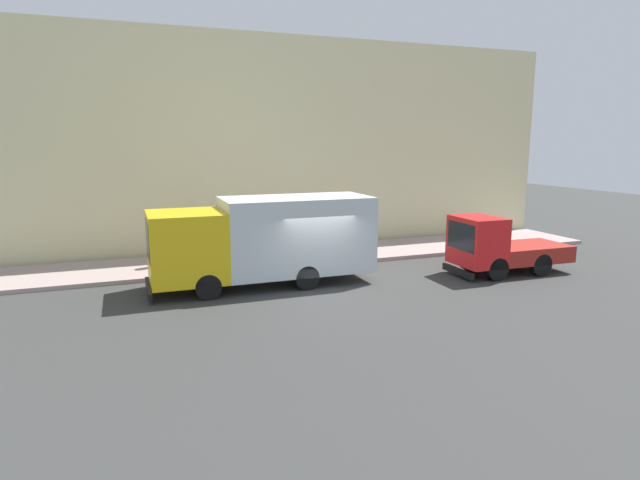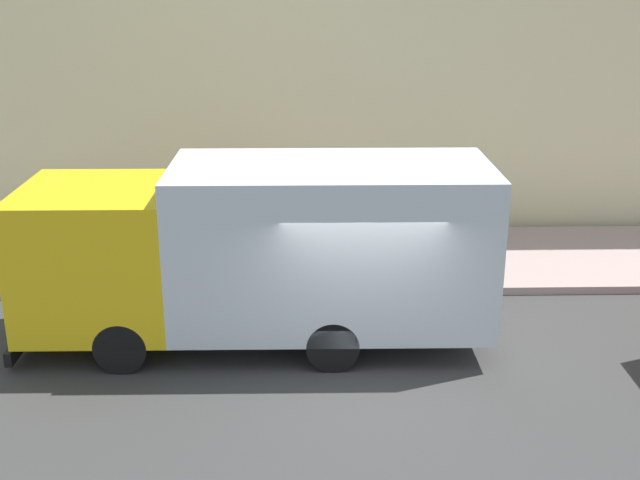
{
  "view_description": "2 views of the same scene",
  "coord_description": "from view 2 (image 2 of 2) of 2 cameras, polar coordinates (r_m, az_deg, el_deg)",
  "views": [
    {
      "loc": [
        -16.43,
        6.25,
        5.0
      ],
      "look_at": [
        1.14,
        -0.44,
        1.48
      ],
      "focal_mm": 29.74,
      "sensor_mm": 36.0,
      "label": 1
    },
    {
      "loc": [
        -11.25,
        0.92,
        6.11
      ],
      "look_at": [
        1.7,
        0.61,
        1.62
      ],
      "focal_mm": 44.76,
      "sensor_mm": 36.0,
      "label": 2
    }
  ],
  "objects": [
    {
      "name": "pedestrian_third",
      "position": [
        17.08,
        -6.03,
        1.58
      ],
      "size": [
        0.49,
        0.49,
        1.61
      ],
      "rotation": [
        0.0,
        0.0,
        3.41
      ],
      "color": "black",
      "rests_on": "sidewalk"
    },
    {
      "name": "ground",
      "position": [
        12.83,
        2.95,
        -9.36
      ],
      "size": [
        80.0,
        80.0,
        0.0
      ],
      "primitive_type": "plane",
      "color": "#363635"
    },
    {
      "name": "traffic_cone_orange",
      "position": [
        16.11,
        -16.16,
        -1.96
      ],
      "size": [
        0.51,
        0.51,
        0.73
      ],
      "primitive_type": "cone",
      "color": "orange",
      "rests_on": "sidewalk"
    },
    {
      "name": "pedestrian_standing",
      "position": [
        17.28,
        -14.76,
        1.3
      ],
      "size": [
        0.47,
        0.47,
        1.63
      ],
      "rotation": [
        0.0,
        0.0,
        4.96
      ],
      "color": "#1F1F2C",
      "rests_on": "sidewalk"
    },
    {
      "name": "pedestrian_walking",
      "position": [
        16.24,
        -7.57,
        0.84
      ],
      "size": [
        0.44,
        0.44,
        1.72
      ],
      "rotation": [
        0.0,
        0.0,
        6.04
      ],
      "color": "brown",
      "rests_on": "sidewalk"
    },
    {
      "name": "sidewalk",
      "position": [
        17.26,
        1.77,
        -1.36
      ],
      "size": [
        3.79,
        30.0,
        0.16
      ],
      "primitive_type": "cube",
      "color": "#A58F8B",
      "rests_on": "ground"
    },
    {
      "name": "large_utility_truck",
      "position": [
        13.24,
        -4.12,
        -0.54
      ],
      "size": [
        2.54,
        7.78,
        3.07
      ],
      "rotation": [
        0.0,
        0.0,
        -0.01
      ],
      "color": "gold",
      "rests_on": "ground"
    },
    {
      "name": "street_sign_post",
      "position": [
        15.33,
        -0.47,
        2.46
      ],
      "size": [
        0.44,
        0.08,
        2.65
      ],
      "color": "#4C5156",
      "rests_on": "sidewalk"
    },
    {
      "name": "building_facade",
      "position": [
        18.6,
        1.52,
        15.16
      ],
      "size": [
        0.5,
        30.0,
        9.67
      ],
      "primitive_type": "cube",
      "color": "beige",
      "rests_on": "ground"
    }
  ]
}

